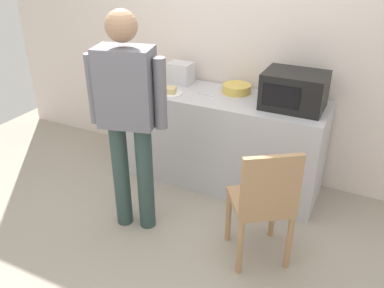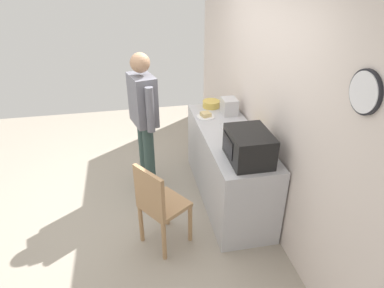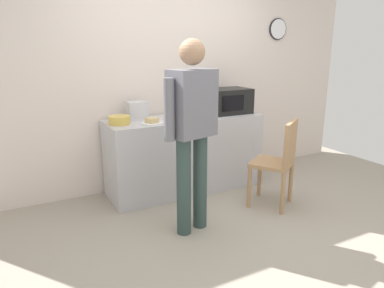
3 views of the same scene
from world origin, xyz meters
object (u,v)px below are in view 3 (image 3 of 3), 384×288
person_standing (192,123)px  wooden_chair (279,160)px  spoon_utensil (115,119)px  fork_utensil (172,119)px  microwave (228,101)px  salad_bowl (184,112)px  sandwich_plate (152,122)px  cereal_bowl (119,120)px  toaster (137,110)px

person_standing → wooden_chair: person_standing is taller
spoon_utensil → fork_utensil: bearing=-26.9°
microwave → salad_bowl: bearing=166.3°
sandwich_plate → fork_utensil: sandwich_plate is taller
fork_utensil → wooden_chair: wooden_chair is taller
spoon_utensil → sandwich_plate: bearing=-55.8°
fork_utensil → spoon_utensil: 0.65m
microwave → cereal_bowl: microwave is taller
fork_utensil → microwave: bearing=3.4°
sandwich_plate → person_standing: 0.77m
sandwich_plate → person_standing: (0.08, -0.76, 0.12)m
wooden_chair → spoon_utensil: bearing=141.1°
salad_bowl → spoon_utensil: salad_bowl is taller
microwave → wooden_chair: (0.06, -0.90, -0.51)m
microwave → toaster: bearing=172.8°
fork_utensil → spoon_utensil: (-0.58, 0.29, 0.00)m
microwave → spoon_utensil: (-1.35, 0.25, -0.15)m
wooden_chair → salad_bowl: bearing=120.4°
toaster → spoon_utensil: size_ratio=1.29×
fork_utensil → wooden_chair: bearing=-45.4°
salad_bowl → wooden_chair: size_ratio=0.27×
fork_utensil → sandwich_plate: bearing=-156.4°
sandwich_plate → spoon_utensil: (-0.28, 0.42, -0.02)m
cereal_bowl → person_standing: person_standing is taller
cereal_bowl → person_standing: size_ratio=0.13×
sandwich_plate → cereal_bowl: cereal_bowl is taller
microwave → toaster: size_ratio=2.27×
microwave → fork_utensil: microwave is taller
cereal_bowl → spoon_utensil: 0.27m
cereal_bowl → toaster: 0.31m
fork_utensil → salad_bowl: bearing=37.4°
sandwich_plate → salad_bowl: size_ratio=0.86×
microwave → sandwich_plate: (-1.07, -0.17, -0.13)m
salad_bowl → fork_utensil: 0.30m
microwave → fork_utensil: bearing=-176.6°
toaster → wooden_chair: (1.18, -1.04, -0.46)m
spoon_utensil → microwave: bearing=-10.3°
cereal_bowl → spoon_utensil: (0.02, 0.27, -0.04)m
microwave → wooden_chair: bearing=-86.0°
toaster → spoon_utensil: bearing=156.1°
toaster → wooden_chair: toaster is taller
microwave → fork_utensil: (-0.78, -0.05, -0.15)m
spoon_utensil → wooden_chair: bearing=-38.9°
wooden_chair → toaster: bearing=138.7°
salad_bowl → sandwich_plate: bearing=-149.8°
fork_utensil → spoon_utensil: size_ratio=1.00×
cereal_bowl → fork_utensil: size_ratio=1.33×
cereal_bowl → fork_utensil: 0.60m
cereal_bowl → person_standing: bearing=-66.9°
cereal_bowl → salad_bowl: bearing=10.8°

